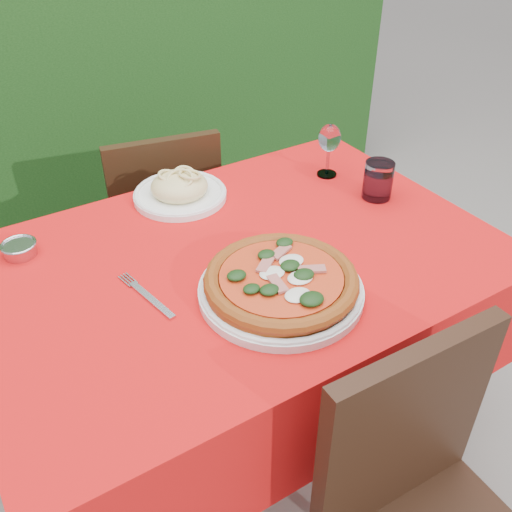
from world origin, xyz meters
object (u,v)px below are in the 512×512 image
chair_far (165,221)px  pizza_plate (281,283)px  pasta_plate (180,190)px  steel_ramekin (20,250)px  wine_glass (329,140)px  water_glass (378,182)px  fork (152,300)px

chair_far → pizza_plate: size_ratio=2.08×
pasta_plate → steel_ramekin: size_ratio=3.29×
wine_glass → steel_ramekin: 0.89m
wine_glass → chair_far: bearing=129.8°
water_glass → steel_ramekin: 0.95m
pasta_plate → fork: bearing=-123.9°
water_glass → wine_glass: (-0.04, 0.18, 0.06)m
pasta_plate → water_glass: water_glass is taller
pizza_plate → water_glass: 0.52m
pasta_plate → wine_glass: (0.43, -0.11, 0.09)m
wine_glass → fork: (-0.68, -0.26, -0.11)m
chair_far → pasta_plate: same height
pizza_plate → steel_ramekin: bearing=134.4°
fork → steel_ramekin: 0.39m
chair_far → fork: 0.82m
chair_far → steel_ramekin: size_ratio=10.39×
pizza_plate → pasta_plate: size_ratio=1.52×
pizza_plate → fork: bearing=152.4°
water_glass → wine_glass: 0.19m
pizza_plate → wine_glass: wine_glass is taller
pasta_plate → wine_glass: bearing=-14.1°
steel_ramekin → pizza_plate: bearing=-45.6°
steel_ramekin → wine_glass: bearing=-4.4°
chair_far → fork: chair_far is taller
wine_glass → fork: size_ratio=0.75×
wine_glass → pasta_plate: bearing=165.9°
water_glass → chair_far: bearing=123.0°
pasta_plate → steel_ramekin: (-0.45, -0.04, -0.01)m
pizza_plate → wine_glass: (0.43, 0.39, 0.08)m
pizza_plate → pasta_plate: pasta_plate is taller
chair_far → pizza_plate: 0.89m
fork → steel_ramekin: steel_ramekin is taller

